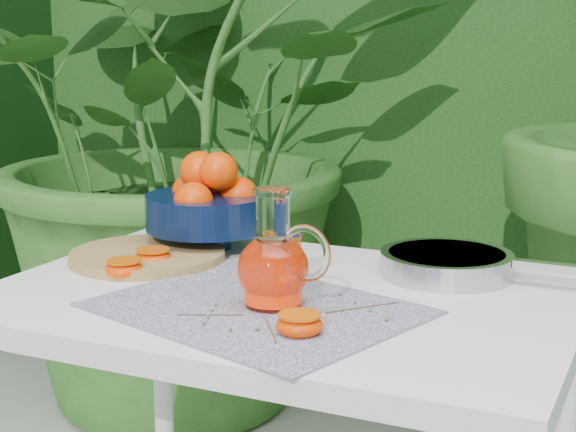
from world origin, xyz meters
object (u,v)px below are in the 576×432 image
at_px(cutting_board, 147,256).
at_px(saute_pan, 448,263).
at_px(fruit_bowl, 209,204).
at_px(juice_pitcher, 274,266).
at_px(white_table, 283,336).

xyz_separation_m(cutting_board, saute_pan, (0.57, 0.14, 0.02)).
relative_size(cutting_board, fruit_bowl, 1.13).
xyz_separation_m(fruit_bowl, saute_pan, (0.51, -0.01, -0.07)).
relative_size(fruit_bowl, juice_pitcher, 1.39).
relative_size(white_table, juice_pitcher, 5.15).
bearing_deg(saute_pan, white_table, -137.37).
bearing_deg(saute_pan, cutting_board, -166.27).
height_order(cutting_board, saute_pan, saute_pan).
height_order(juice_pitcher, saute_pan, juice_pitcher).
bearing_deg(white_table, fruit_bowl, 140.63).
distance_m(fruit_bowl, juice_pitcher, 0.44).
height_order(white_table, juice_pitcher, juice_pitcher).
bearing_deg(white_table, juice_pitcher, -73.46).
relative_size(cutting_board, juice_pitcher, 1.57).
bearing_deg(cutting_board, juice_pitcher, -25.32).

